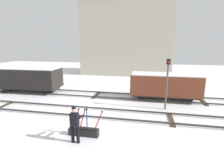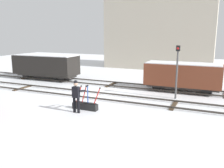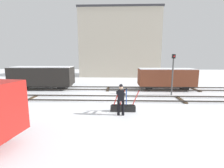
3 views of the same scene
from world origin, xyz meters
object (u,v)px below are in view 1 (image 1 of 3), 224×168
rail_worker (75,122)px  signal_post (167,79)px  freight_car_mid_siding (165,85)px  freight_car_near_switch (28,78)px  switch_lever_frame (84,131)px

rail_worker → signal_post: bearing=48.4°
freight_car_mid_siding → freight_car_near_switch: (-12.45, 0.00, 0.08)m
rail_worker → freight_car_mid_siding: 8.63m
rail_worker → freight_car_near_switch: (-7.85, 7.29, 0.31)m
freight_car_mid_siding → freight_car_near_switch: freight_car_near_switch is taller
freight_car_mid_siding → signal_post: bearing=-92.5°
switch_lever_frame → freight_car_near_switch: 10.45m
signal_post → freight_car_mid_siding: 2.37m
freight_car_mid_siding → freight_car_near_switch: bearing=-179.8°
switch_lever_frame → freight_car_mid_siding: size_ratio=0.33×
rail_worker → freight_car_near_switch: size_ratio=0.29×
signal_post → switch_lever_frame: bearing=-134.3°
freight_car_near_switch → rail_worker: bearing=-44.5°
switch_lever_frame → freight_car_mid_siding: freight_car_mid_siding is taller
switch_lever_frame → freight_car_near_switch: bearing=140.2°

